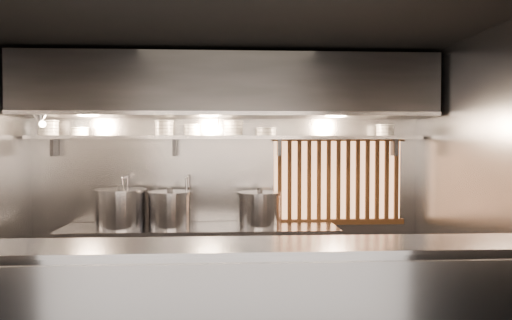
{
  "coord_description": "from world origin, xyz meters",
  "views": [
    {
      "loc": [
        -0.0,
        -4.34,
        1.82
      ],
      "look_at": [
        0.28,
        0.55,
        1.65
      ],
      "focal_mm": 35.0,
      "sensor_mm": 36.0,
      "label": 1
    }
  ],
  "objects": [
    {
      "name": "stock_pot_right",
      "position": [
        0.35,
        1.11,
        1.09
      ],
      "size": [
        0.52,
        0.52,
        0.42
      ],
      "rotation": [
        0.0,
        0.0,
        0.08
      ],
      "color": "#A0A0A5",
      "rests_on": "cooking_bench"
    },
    {
      "name": "bowl_stack_6",
      "position": [
        1.82,
        1.32,
        1.97
      ],
      "size": [
        0.22,
        0.22,
        0.13
      ],
      "color": "silver",
      "rests_on": "bowl_shelf"
    },
    {
      "name": "pendant_bulb",
      "position": [
        -0.1,
        1.2,
        1.96
      ],
      "size": [
        0.09,
        0.09,
        0.19
      ],
      "color": "#2D2D30",
      "rests_on": "exhaust_hood"
    },
    {
      "name": "stock_pot_left",
      "position": [
        -0.62,
        1.1,
        1.1
      ],
      "size": [
        0.5,
        0.5,
        0.43
      ],
      "rotation": [
        0.0,
        0.0,
        -0.03
      ],
      "color": "#A0A0A5",
      "rests_on": "cooking_bench"
    },
    {
      "name": "bowl_stack_3",
      "position": [
        -0.4,
        1.32,
        1.97
      ],
      "size": [
        0.2,
        0.2,
        0.13
      ],
      "color": "silver",
      "rests_on": "bowl_shelf"
    },
    {
      "name": "exhaust_hood",
      "position": [
        0.0,
        1.1,
        2.42
      ],
      "size": [
        4.4,
        0.81,
        0.65
      ],
      "color": "#2D2D30",
      "rests_on": "ceiling"
    },
    {
      "name": "faucet_right",
      "position": [
        -0.45,
        1.37,
        1.31
      ],
      "size": [
        0.04,
        0.3,
        0.5
      ],
      "color": "silver",
      "rests_on": "wall_back"
    },
    {
      "name": "heat_lamp",
      "position": [
        -1.9,
        0.85,
        2.07
      ],
      "size": [
        0.25,
        0.35,
        0.2
      ],
      "color": "#A0A0A5",
      "rests_on": "exhaust_hood"
    },
    {
      "name": "bowl_stack_0",
      "position": [
        -1.98,
        1.32,
        1.98
      ],
      "size": [
        0.23,
        0.23,
        0.17
      ],
      "color": "silver",
      "rests_on": "bowl_shelf"
    },
    {
      "name": "faucet_left",
      "position": [
        -1.15,
        1.37,
        1.31
      ],
      "size": [
        0.04,
        0.3,
        0.5
      ],
      "color": "silver",
      "rests_on": "wall_back"
    },
    {
      "name": "ceiling",
      "position": [
        0.0,
        0.0,
        2.8
      ],
      "size": [
        4.5,
        4.5,
        0.0
      ],
      "primitive_type": "plane",
      "rotation": [
        3.14,
        0.0,
        0.0
      ],
      "color": "black",
      "rests_on": "wall_back"
    },
    {
      "name": "bowl_shelf",
      "position": [
        0.0,
        1.32,
        1.88
      ],
      "size": [
        4.4,
        0.34,
        0.04
      ],
      "primitive_type": "cube",
      "color": "#A0A0A5",
      "rests_on": "wall_back"
    },
    {
      "name": "bowl_stack_2",
      "position": [
        -0.71,
        1.32,
        1.98
      ],
      "size": [
        0.22,
        0.22,
        0.17
      ],
      "color": "silver",
      "rests_on": "bowl_shelf"
    },
    {
      "name": "wall_back",
      "position": [
        0.0,
        1.5,
        1.4
      ],
      "size": [
        4.5,
        0.0,
        4.5
      ],
      "primitive_type": "plane",
      "rotation": [
        1.57,
        0.0,
        0.0
      ],
      "color": "gray",
      "rests_on": "floor"
    },
    {
      "name": "stock_pot_mid",
      "position": [
        -1.16,
        1.12,
        1.11
      ],
      "size": [
        0.65,
        0.65,
        0.46
      ],
      "rotation": [
        0.0,
        0.0,
        -0.17
      ],
      "color": "#A0A0A5",
      "rests_on": "cooking_bench"
    },
    {
      "name": "cooking_bench",
      "position": [
        -0.3,
        1.13,
        0.45
      ],
      "size": [
        3.0,
        0.7,
        0.9
      ],
      "primitive_type": "cube",
      "color": "#A0A0A5",
      "rests_on": "floor"
    },
    {
      "name": "bowl_stack_5",
      "position": [
        0.44,
        1.32,
        1.95
      ],
      "size": [
        0.24,
        0.24,
        0.09
      ],
      "color": "silver",
      "rests_on": "bowl_shelf"
    },
    {
      "name": "bowl_stack_4",
      "position": [
        0.07,
        1.32,
        1.98
      ],
      "size": [
        0.23,
        0.23,
        0.17
      ],
      "color": "silver",
      "rests_on": "bowl_shelf"
    },
    {
      "name": "bowl_stack_1",
      "position": [
        -1.64,
        1.32,
        1.95
      ],
      "size": [
        0.21,
        0.21,
        0.09
      ],
      "color": "silver",
      "rests_on": "bowl_shelf"
    },
    {
      "name": "wood_screen",
      "position": [
        1.3,
        1.45,
        1.38
      ],
      "size": [
        1.56,
        0.09,
        1.04
      ],
      "color": "#FFAE72",
      "rests_on": "wall_back"
    },
    {
      "name": "wall_right",
      "position": [
        2.25,
        0.0,
        1.4
      ],
      "size": [
        0.0,
        3.0,
        3.0
      ],
      "primitive_type": "plane",
      "rotation": [
        1.57,
        0.0,
        -1.57
      ],
      "color": "gray",
      "rests_on": "floor"
    }
  ]
}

